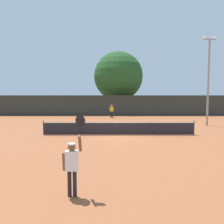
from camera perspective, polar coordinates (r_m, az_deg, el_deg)
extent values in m
plane|color=#9E5633|center=(17.69, 1.66, -5.53)|extent=(120.00, 120.00, 0.00)
cube|color=#232328|center=(17.61, 1.67, -4.01)|extent=(11.19, 0.03, 0.91)
cube|color=white|center=(17.55, 1.67, -2.54)|extent=(11.19, 0.04, 0.06)
cylinder|color=#333338|center=(18.32, -16.15, -3.67)|extent=(0.08, 0.08, 1.07)
cylinder|color=#333338|center=(18.62, 19.18, -3.61)|extent=(0.08, 0.08, 1.07)
cube|color=#2D332D|center=(32.10, 0.93, 1.58)|extent=(33.93, 0.12, 2.76)
cube|color=white|center=(7.34, -9.63, -11.50)|extent=(0.38, 0.22, 0.60)
sphere|color=brown|center=(7.24, -9.68, -8.39)|extent=(0.23, 0.23, 0.23)
cylinder|color=white|center=(7.22, -9.69, -7.63)|extent=(0.24, 0.24, 0.04)
cylinder|color=black|center=(7.58, -10.18, -16.61)|extent=(0.12, 0.12, 0.81)
cylinder|color=black|center=(7.56, -8.93, -16.67)|extent=(0.12, 0.12, 0.81)
cylinder|color=brown|center=(7.40, -11.50, -11.66)|extent=(0.09, 0.17, 0.57)
cylinder|color=brown|center=(7.26, -7.69, -7.53)|extent=(0.09, 0.32, 0.55)
cylinder|color=black|center=(7.25, -7.66, -4.38)|extent=(0.04, 0.11, 0.28)
ellipsoid|color=black|center=(7.27, -7.63, -2.05)|extent=(0.30, 0.13, 0.36)
cube|color=yellow|center=(29.42, -0.06, 0.72)|extent=(0.38, 0.22, 0.59)
sphere|color=#8C6647|center=(29.40, -0.06, 1.50)|extent=(0.22, 0.22, 0.22)
cylinder|color=white|center=(29.39, -0.06, 1.69)|extent=(0.24, 0.24, 0.04)
cylinder|color=black|center=(29.48, -0.21, -0.61)|extent=(0.12, 0.12, 0.79)
cylinder|color=black|center=(29.48, 0.10, -0.61)|extent=(0.12, 0.12, 0.79)
cylinder|color=#8C6647|center=(29.43, -0.53, 0.67)|extent=(0.09, 0.17, 0.56)
cylinder|color=#8C6647|center=(29.42, 0.41, 0.67)|extent=(0.09, 0.16, 0.56)
sphere|color=#CCE033|center=(20.58, -3.27, -3.98)|extent=(0.07, 0.07, 0.07)
cylinder|color=gray|center=(24.12, 22.24, 6.42)|extent=(0.18, 0.18, 8.01)
cube|color=gray|center=(24.60, 22.55, 15.89)|extent=(1.10, 0.10, 0.10)
sphere|color=#F2EDCC|center=(24.46, 21.54, 16.30)|extent=(0.28, 0.28, 0.28)
sphere|color=#F2EDCC|center=(24.79, 23.56, 16.08)|extent=(0.28, 0.28, 0.28)
cylinder|color=brown|center=(36.57, 1.57, 2.02)|extent=(0.56, 0.56, 2.83)
sphere|color=#235123|center=(36.61, 1.59, 8.64)|extent=(7.49, 7.49, 7.49)
cube|color=black|center=(40.86, -3.58, 1.16)|extent=(2.25, 4.35, 0.90)
cube|color=#2D333D|center=(40.52, -3.61, 2.22)|extent=(1.88, 2.34, 0.64)
cylinder|color=black|center=(42.33, -4.61, 0.87)|extent=(0.22, 0.60, 0.60)
cylinder|color=black|center=(42.23, -2.31, 0.88)|extent=(0.22, 0.60, 0.60)
cylinder|color=black|center=(39.55, -4.93, 0.60)|extent=(0.22, 0.60, 0.60)
cylinder|color=black|center=(39.44, -2.47, 0.60)|extent=(0.22, 0.60, 0.60)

